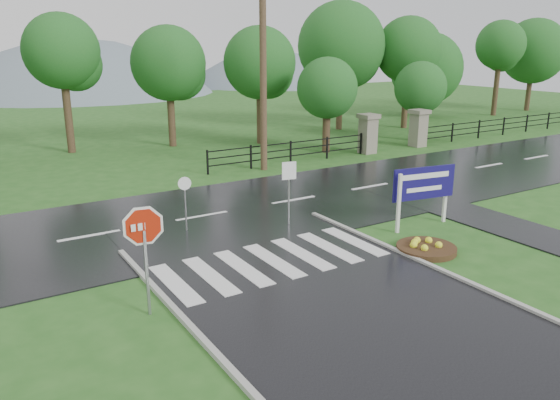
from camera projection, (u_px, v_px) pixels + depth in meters
ground at (394, 339)px, 11.70m from camera, size 120.00×120.00×0.00m
main_road at (202, 217)px, 19.85m from camera, size 90.00×8.00×0.04m
walkway at (493, 222)px, 19.29m from camera, size 2.20×11.00×0.04m
crosswalk at (273, 260)px, 15.76m from camera, size 6.50×2.80×0.02m
pillar_west at (368, 133)px, 31.03m from camera, size 1.00×1.00×2.24m
pillar_east at (418, 127)px, 33.06m from camera, size 1.00×1.00×2.24m
fence_west at (291, 150)px, 28.48m from camera, size 9.58×0.08×1.20m
fence_east at (527, 121)px, 38.65m from camera, size 20.58×0.08×1.20m
hills at (57, 216)px, 70.78m from camera, size 102.00×48.00×48.00m
treeline at (119, 152)px, 31.77m from camera, size 83.20×5.20×10.00m
stop_sign at (144, 236)px, 12.22m from camera, size 1.23×0.22×2.80m
estate_billboard at (424, 186)px, 18.40m from camera, size 2.40×0.47×2.12m
flower_bed at (426, 247)px, 16.55m from camera, size 1.80×1.80×0.36m
reg_sign_small at (289, 181)px, 18.52m from camera, size 0.49×0.14×2.26m
reg_sign_round at (185, 196)px, 17.97m from camera, size 0.44×0.10×1.90m
utility_pole_east at (263, 66)px, 25.91m from camera, size 1.76×0.34×9.90m
entrance_tree_left at (327, 89)px, 30.63m from camera, size 3.43×3.43×5.38m
entrance_tree_right at (420, 88)px, 34.44m from camera, size 3.27×3.27×5.02m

